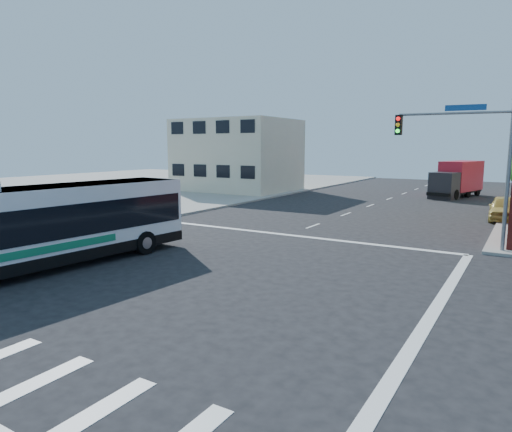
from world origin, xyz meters
The scene contains 7 objects.
ground centered at (0.00, 0.00, 0.00)m, with size 120.00×120.00×0.00m, color black.
sidewalk_nw centered at (-35.00, 35.00, 0.07)m, with size 50.00×50.00×0.15m, color #99968E.
building_west centered at (-17.02, 29.98, 4.01)m, with size 12.06×10.06×8.00m.
signal_mast_ne centered at (9.08, 10.62, 4.98)m, with size 7.91×1.13×8.07m.
transit_bus centered at (-5.22, -2.17, 1.86)m, with size 3.89×13.02×3.80m.
box_truck centered at (5.28, 36.15, 1.73)m, with size 4.25×8.25×3.57m.
parked_car centered at (10.32, 21.95, 0.84)m, with size 1.98×4.92×1.68m, color #CBB451.
Camera 1 is at (11.78, -13.41, 5.03)m, focal length 32.00 mm.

